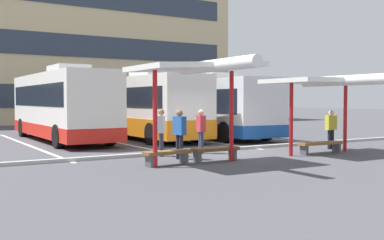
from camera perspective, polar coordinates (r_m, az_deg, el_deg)
The scene contains 19 objects.
ground_plane at distance 17.85m, azimuth 3.77°, elevation -3.98°, with size 160.00×160.00×0.00m, color #47474C.
terminal_building at distance 47.48m, azimuth -19.01°, elevation 10.30°, with size 35.46×14.80×19.90m.
coach_bus_0 at distance 23.62m, azimuth -15.90°, elevation 1.67°, with size 2.61×10.44×3.64m.
coach_bus_1 at distance 24.43m, azimuth -6.40°, elevation 1.55°, with size 2.62×10.58×3.53m.
coach_bus_2 at distance 26.19m, azimuth 1.02°, elevation 1.59°, with size 3.28×12.47×3.44m.
lane_stripe_0 at distance 21.90m, azimuth -19.73°, elevation -2.92°, with size 0.16×14.00×0.01m, color white.
lane_stripe_1 at distance 23.00m, azimuth -10.22°, elevation -2.56°, with size 0.16×14.00×0.01m, color white.
lane_stripe_2 at distance 24.66m, azimuth -1.79°, elevation -2.18°, with size 0.16×14.00×0.01m, color white.
lane_stripe_3 at distance 26.79m, azimuth 5.44°, elevation -1.82°, with size 0.16×14.00×0.01m, color white.
waiting_shelter_0 at distance 14.20m, azimuth 0.95°, elevation 6.30°, with size 3.82×4.29×3.22m.
bench_0 at distance 14.19m, azimuth -3.10°, elevation -4.30°, with size 1.60×0.57×0.45m.
bench_1 at distance 15.13m, azimuth 2.92°, elevation -3.87°, with size 1.70×0.43×0.45m.
waiting_shelter_1 at distance 17.65m, azimuth 16.18°, elevation 4.48°, with size 3.86×4.33×2.88m.
bench_2 at distance 17.84m, azimuth 15.67°, elevation -2.97°, with size 1.94×0.52×0.45m.
platform_kerb at distance 18.13m, azimuth 3.13°, elevation -3.69°, with size 44.00×0.24×0.12m, color #ADADA8.
waiting_passenger_0 at distance 16.43m, azimuth -3.84°, elevation -1.10°, with size 0.46×0.53×1.69m.
waiting_passenger_1 at distance 17.30m, azimuth 1.12°, elevation -1.01°, with size 0.32×0.51×1.65m.
waiting_passenger_2 at distance 15.55m, azimuth -1.56°, elevation -1.33°, with size 0.29×0.51×1.68m.
waiting_passenger_3 at distance 19.64m, azimuth 16.85°, elevation -0.82°, with size 0.47×0.24×1.60m.
Camera 1 is at (-10.24, -14.48, 2.00)m, focal length 43.02 mm.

